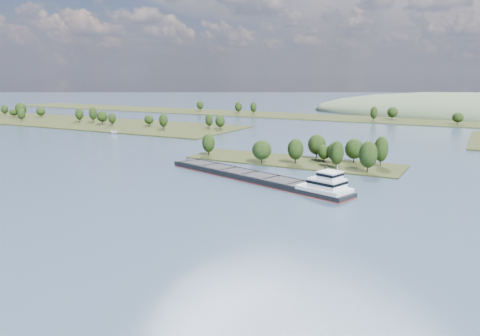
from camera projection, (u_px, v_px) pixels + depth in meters
The scene contains 7 objects.
ground at pixel (231, 190), 167.04m from camera, with size 1800.00×1800.00×0.00m, color #3A4E65.
tree_island at pixel (307, 155), 214.25m from camera, with size 100.00×31.84×14.62m.
left_bank at pixel (74, 121), 393.48m from camera, with size 300.00×80.00×15.70m.
back_shoreline at pixel (397, 120), 404.98m from camera, with size 900.00×60.00×14.61m.
hill_west at pixel (467, 114), 468.30m from camera, with size 320.00×160.00×44.00m, color #495C3F.
cargo_barge at pixel (264, 178), 178.68m from camera, with size 86.94×36.14×11.88m.
motorboat at pixel (114, 132), 319.06m from camera, with size 2.48×6.59×2.54m, color silver.
Camera 1 is at (78.85, -21.67, 41.05)m, focal length 35.00 mm.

